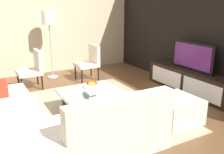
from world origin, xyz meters
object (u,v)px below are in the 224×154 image
object	(u,v)px
coffee_table	(91,101)
book_stack	(90,94)
media_console	(190,81)
sectional_couch	(41,124)
floor_lamp	(49,22)
television	(192,56)
ottoman	(175,110)
fruit_bowl	(92,85)
accent_chair_near	(33,67)
accent_chair_far	(90,60)

from	to	relation	value
coffee_table	book_stack	distance (m)	0.34
media_console	coffee_table	bearing A→B (deg)	-92.49
sectional_couch	media_console	bearing A→B (deg)	98.88
floor_lamp	book_stack	distance (m)	2.88
television	sectional_couch	bearing A→B (deg)	-81.12
ottoman	fruit_bowl	bearing A→B (deg)	-140.83
ottoman	book_stack	bearing A→B (deg)	-123.16
media_console	accent_chair_near	bearing A→B (deg)	-123.68
sectional_couch	accent_chair_near	size ratio (longest dim) A/B	2.91
accent_chair_near	fruit_bowl	distance (m)	1.78
coffee_table	floor_lamp	world-z (taller)	floor_lamp
media_console	book_stack	distance (m)	2.42
floor_lamp	fruit_bowl	size ratio (longest dim) A/B	6.02
accent_chair_near	floor_lamp	distance (m)	1.29
floor_lamp	coffee_table	bearing A→B (deg)	-0.19
sectional_couch	accent_chair_near	world-z (taller)	accent_chair_near
accent_chair_far	television	bearing A→B (deg)	32.30
media_console	floor_lamp	world-z (taller)	floor_lamp
media_console	accent_chair_far	size ratio (longest dim) A/B	2.57
television	coffee_table	world-z (taller)	television
sectional_couch	floor_lamp	distance (m)	3.45
sectional_couch	book_stack	bearing A→B (deg)	113.65
coffee_table	fruit_bowl	distance (m)	0.31
television	media_console	bearing A→B (deg)	-90.00
ottoman	television	bearing A→B (deg)	125.38
sectional_couch	book_stack	size ratio (longest dim) A/B	11.18
book_stack	accent_chair_far	bearing A→B (deg)	155.89
television	coffee_table	bearing A→B (deg)	-92.49
media_console	accent_chair_far	xyz separation A→B (m)	(-1.97, -1.48, 0.24)
fruit_bowl	accent_chair_near	bearing A→B (deg)	-157.22
ottoman	accent_chair_near	bearing A→B (deg)	-149.72
floor_lamp	book_stack	xyz separation A→B (m)	(2.69, -0.13, -1.01)
accent_chair_far	ottoman	bearing A→B (deg)	0.01
fruit_bowl	sectional_couch	bearing A→B (deg)	-54.47
television	floor_lamp	size ratio (longest dim) A/B	0.66
accent_chair_near	floor_lamp	size ratio (longest dim) A/B	0.52
fruit_bowl	floor_lamp	bearing A→B (deg)	-177.74
sectional_couch	accent_chair_far	bearing A→B (deg)	143.55
television	coffee_table	distance (m)	2.38
sectional_couch	fruit_bowl	world-z (taller)	sectional_couch
television	sectional_couch	world-z (taller)	television
coffee_table	floor_lamp	size ratio (longest dim) A/B	0.61
coffee_table	ottoman	distance (m)	1.44
media_console	television	world-z (taller)	television
accent_chair_near	book_stack	bearing A→B (deg)	10.42
television	fruit_bowl	world-z (taller)	television
fruit_bowl	accent_chair_far	distance (m)	1.84
television	sectional_couch	distance (m)	3.39
accent_chair_far	coffee_table	bearing A→B (deg)	-28.26
accent_chair_near	floor_lamp	bearing A→B (deg)	134.33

